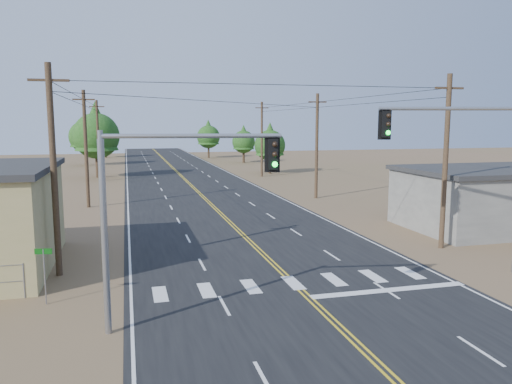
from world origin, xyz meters
name	(u,v)px	position (x,y,z in m)	size (l,w,h in m)	color
ground	(378,365)	(0.00, 0.00, 0.00)	(220.00, 220.00, 0.00)	brown
road	(212,206)	(0.00, 30.00, 0.01)	(15.00, 200.00, 0.02)	black
utility_pole_left_near	(54,169)	(-10.50, 12.00, 5.12)	(1.80, 0.30, 10.00)	#4C3826
utility_pole_left_mid	(86,148)	(-10.50, 32.00, 5.12)	(1.80, 0.30, 10.00)	#4C3826
utility_pole_left_far	(98,140)	(-10.50, 52.00, 5.12)	(1.80, 0.30, 10.00)	#4C3826
utility_pole_right_near	(445,161)	(10.50, 12.00, 5.12)	(1.80, 0.30, 10.00)	#4C3826
utility_pole_right_mid	(317,145)	(10.50, 32.00, 5.12)	(1.80, 0.30, 10.00)	#4C3826
utility_pole_right_far	(262,139)	(10.50, 52.00, 5.12)	(1.80, 0.30, 10.00)	#4C3826
signal_mast_left	(157,197)	(-6.24, 4.17, 4.78)	(6.08, 1.34, 7.04)	gray
signal_mast_right	(480,160)	(9.05, 7.34, 5.54)	(6.80, 2.05, 8.16)	gray
street_sign	(44,267)	(-10.53, 8.00, 1.55)	(0.68, 0.16, 2.31)	gray
tree_left_near	(96,131)	(-10.95, 56.42, 6.14)	(6.02, 6.02, 10.03)	#3F2D1E
tree_left_mid	(85,133)	(-13.89, 76.69, 5.42)	(5.32, 5.32, 8.86)	#3F2D1E
tree_left_far	(105,136)	(-11.33, 95.95, 4.53)	(4.45, 4.45, 7.41)	#3F2D1E
tree_right_near	(270,142)	(12.72, 55.75, 4.48)	(4.40, 4.40, 7.33)	#3F2D1E
tree_right_mid	(244,139)	(13.50, 75.60, 4.20)	(4.12, 4.12, 6.87)	#3F2D1E
tree_right_far	(208,134)	(9.28, 89.26, 4.81)	(4.72, 4.72, 7.86)	#3F2D1E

